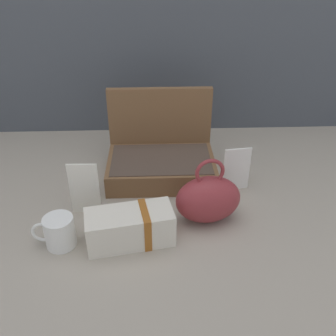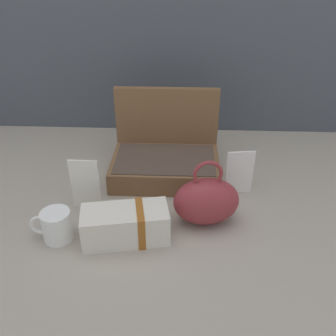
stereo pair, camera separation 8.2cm
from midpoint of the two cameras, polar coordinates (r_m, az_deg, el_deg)
name	(u,v)px [view 1 (the left image)]	position (r m, az deg, el deg)	size (l,w,h in m)	color
ground_plane	(173,202)	(1.24, -1.13, -5.17)	(6.00, 6.00, 0.00)	#9E9384
open_suitcase	(161,157)	(1.36, -2.82, 1.70)	(0.38, 0.26, 0.29)	brown
teal_pouch_handbag	(208,199)	(1.13, 4.00, -4.73)	(0.21, 0.14, 0.21)	maroon
cream_toiletry_bag	(131,227)	(1.07, -7.81, -8.86)	(0.26, 0.15, 0.10)	silver
coffee_mug	(59,232)	(1.11, -18.26, -9.20)	(0.12, 0.08, 0.09)	white
info_card_left	(236,169)	(1.27, 8.50, -0.24)	(0.09, 0.01, 0.16)	white
poster_card_right	(84,189)	(1.19, -14.47, -3.10)	(0.09, 0.01, 0.17)	white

